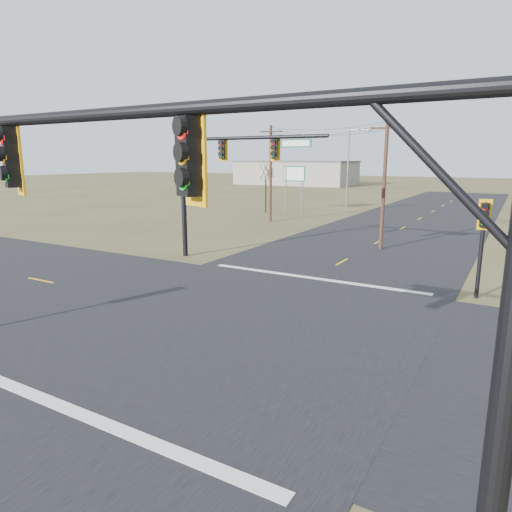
{
  "coord_description": "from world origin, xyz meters",
  "views": [
    {
      "loc": [
        9.09,
        -14.1,
        6.15
      ],
      "look_at": [
        0.31,
        1.0,
        2.44
      ],
      "focal_mm": 32.0,
      "sensor_mm": 36.0,
      "label": 1
    }
  ],
  "objects_px": {
    "mast_arm_far": "(219,167)",
    "streetlight_c": "(350,166)",
    "utility_pole_near": "(384,183)",
    "utility_pole_far": "(271,172)",
    "mast_arm_near": "(214,218)",
    "bare_tree_a": "(266,171)",
    "bare_tree_b": "(270,171)",
    "pedestal_signal_ne": "(483,227)",
    "highway_sign": "(294,179)"
  },
  "relations": [
    {
      "from": "streetlight_c",
      "to": "bare_tree_b",
      "type": "xyz_separation_m",
      "value": [
        -12.23,
        3.1,
        -0.82
      ]
    },
    {
      "from": "utility_pole_near",
      "to": "utility_pole_far",
      "type": "height_order",
      "value": "utility_pole_far"
    },
    {
      "from": "utility_pole_near",
      "to": "mast_arm_far",
      "type": "bearing_deg",
      "value": -131.71
    },
    {
      "from": "bare_tree_b",
      "to": "mast_arm_far",
      "type": "bearing_deg",
      "value": -66.45
    },
    {
      "from": "utility_pole_far",
      "to": "bare_tree_b",
      "type": "xyz_separation_m",
      "value": [
        -8.16,
        14.96,
        -0.3
      ]
    },
    {
      "from": "mast_arm_far",
      "to": "mast_arm_near",
      "type": "bearing_deg",
      "value": -73.43
    },
    {
      "from": "highway_sign",
      "to": "pedestal_signal_ne",
      "type": "bearing_deg",
      "value": -46.91
    },
    {
      "from": "pedestal_signal_ne",
      "to": "utility_pole_near",
      "type": "bearing_deg",
      "value": 108.48
    },
    {
      "from": "highway_sign",
      "to": "streetlight_c",
      "type": "bearing_deg",
      "value": 32.63
    },
    {
      "from": "utility_pole_far",
      "to": "streetlight_c",
      "type": "relative_size",
      "value": 0.98
    },
    {
      "from": "utility_pole_near",
      "to": "bare_tree_b",
      "type": "distance_m",
      "value": 32.4
    },
    {
      "from": "utility_pole_far",
      "to": "streetlight_c",
      "type": "height_order",
      "value": "streetlight_c"
    },
    {
      "from": "pedestal_signal_ne",
      "to": "bare_tree_a",
      "type": "height_order",
      "value": "bare_tree_a"
    },
    {
      "from": "mast_arm_far",
      "to": "utility_pole_far",
      "type": "xyz_separation_m",
      "value": [
        -6.02,
        17.56,
        -0.8
      ]
    },
    {
      "from": "streetlight_c",
      "to": "bare_tree_a",
      "type": "bearing_deg",
      "value": -124.87
    },
    {
      "from": "mast_arm_far",
      "to": "bare_tree_a",
      "type": "relative_size",
      "value": 1.62
    },
    {
      "from": "utility_pole_far",
      "to": "bare_tree_b",
      "type": "distance_m",
      "value": 17.04
    },
    {
      "from": "pedestal_signal_ne",
      "to": "utility_pole_far",
      "type": "relative_size",
      "value": 0.48
    },
    {
      "from": "streetlight_c",
      "to": "bare_tree_b",
      "type": "bearing_deg",
      "value": -171.58
    },
    {
      "from": "mast_arm_far",
      "to": "bare_tree_b",
      "type": "height_order",
      "value": "mast_arm_far"
    },
    {
      "from": "mast_arm_near",
      "to": "utility_pole_far",
      "type": "distance_m",
      "value": 39.83
    },
    {
      "from": "mast_arm_far",
      "to": "streetlight_c",
      "type": "xyz_separation_m",
      "value": [
        -1.95,
        29.43,
        -0.29
      ]
    },
    {
      "from": "mast_arm_near",
      "to": "bare_tree_a",
      "type": "bearing_deg",
      "value": 140.81
    },
    {
      "from": "bare_tree_a",
      "to": "bare_tree_b",
      "type": "height_order",
      "value": "bare_tree_a"
    },
    {
      "from": "mast_arm_near",
      "to": "mast_arm_far",
      "type": "relative_size",
      "value": 1.09
    },
    {
      "from": "streetlight_c",
      "to": "bare_tree_a",
      "type": "height_order",
      "value": "streetlight_c"
    },
    {
      "from": "pedestal_signal_ne",
      "to": "bare_tree_a",
      "type": "relative_size",
      "value": 0.74
    },
    {
      "from": "utility_pole_far",
      "to": "bare_tree_a",
      "type": "bearing_deg",
      "value": 122.44
    },
    {
      "from": "mast_arm_near",
      "to": "bare_tree_a",
      "type": "distance_m",
      "value": 47.62
    },
    {
      "from": "mast_arm_far",
      "to": "utility_pole_far",
      "type": "height_order",
      "value": "utility_pole_far"
    },
    {
      "from": "bare_tree_a",
      "to": "bare_tree_b",
      "type": "bearing_deg",
      "value": 115.36
    },
    {
      "from": "mast_arm_far",
      "to": "pedestal_signal_ne",
      "type": "relative_size",
      "value": 2.18
    },
    {
      "from": "utility_pole_far",
      "to": "pedestal_signal_ne",
      "type": "bearing_deg",
      "value": -41.85
    },
    {
      "from": "mast_arm_near",
      "to": "mast_arm_far",
      "type": "bearing_deg",
      "value": 147.15
    },
    {
      "from": "mast_arm_far",
      "to": "utility_pole_far",
      "type": "distance_m",
      "value": 18.58
    },
    {
      "from": "pedestal_signal_ne",
      "to": "mast_arm_near",
      "type": "bearing_deg",
      "value": -115.28
    },
    {
      "from": "utility_pole_near",
      "to": "bare_tree_b",
      "type": "relative_size",
      "value": 1.53
    },
    {
      "from": "mast_arm_far",
      "to": "bare_tree_b",
      "type": "relative_size",
      "value": 1.71
    },
    {
      "from": "bare_tree_b",
      "to": "utility_pole_near",
      "type": "bearing_deg",
      "value": -47.74
    },
    {
      "from": "utility_pole_near",
      "to": "bare_tree_b",
      "type": "xyz_separation_m",
      "value": [
        -21.79,
        23.98,
        -0.01
      ]
    },
    {
      "from": "pedestal_signal_ne",
      "to": "utility_pole_far",
      "type": "bearing_deg",
      "value": 120.31
    },
    {
      "from": "mast_arm_far",
      "to": "highway_sign",
      "type": "distance_m",
      "value": 27.47
    },
    {
      "from": "mast_arm_far",
      "to": "highway_sign",
      "type": "relative_size",
      "value": 1.82
    },
    {
      "from": "highway_sign",
      "to": "bare_tree_b",
      "type": "height_order",
      "value": "bare_tree_b"
    },
    {
      "from": "mast_arm_near",
      "to": "streetlight_c",
      "type": "relative_size",
      "value": 1.12
    },
    {
      "from": "utility_pole_near",
      "to": "highway_sign",
      "type": "height_order",
      "value": "utility_pole_near"
    },
    {
      "from": "streetlight_c",
      "to": "pedestal_signal_ne",
      "type": "bearing_deg",
      "value": -38.85
    },
    {
      "from": "streetlight_c",
      "to": "bare_tree_b",
      "type": "height_order",
      "value": "streetlight_c"
    },
    {
      "from": "utility_pole_near",
      "to": "streetlight_c",
      "type": "relative_size",
      "value": 0.91
    },
    {
      "from": "highway_sign",
      "to": "bare_tree_a",
      "type": "distance_m",
      "value": 3.52
    }
  ]
}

